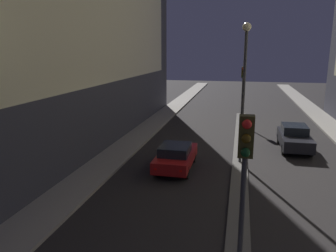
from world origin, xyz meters
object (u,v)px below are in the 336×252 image
(traffic_light_mid, at_px, (243,82))
(street_lamp, at_px, (244,75))
(car_left_lane, at_px, (176,156))
(car_right_lane, at_px, (294,137))
(traffic_light_near, at_px, (244,174))

(traffic_light_mid, relative_size, street_lamp, 0.64)
(car_left_lane, xyz_separation_m, car_right_lane, (6.72, 5.19, 0.06))
(traffic_light_near, xyz_separation_m, traffic_light_mid, (0.00, 21.19, 0.00))
(traffic_light_near, bearing_deg, car_left_lane, 109.53)
(street_lamp, bearing_deg, traffic_light_mid, 90.00)
(street_lamp, height_order, car_right_lane, street_lamp)
(traffic_light_near, bearing_deg, traffic_light_mid, 90.00)
(traffic_light_near, distance_m, car_right_lane, 15.31)
(car_right_lane, bearing_deg, traffic_light_mid, 117.22)
(street_lamp, relative_size, car_left_lane, 1.86)
(car_left_lane, distance_m, car_right_lane, 8.49)
(car_left_lane, bearing_deg, traffic_light_near, -70.47)
(street_lamp, bearing_deg, car_right_lane, 46.48)
(traffic_light_mid, xyz_separation_m, street_lamp, (0.00, -10.07, 1.31))
(traffic_light_mid, bearing_deg, traffic_light_near, -90.00)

